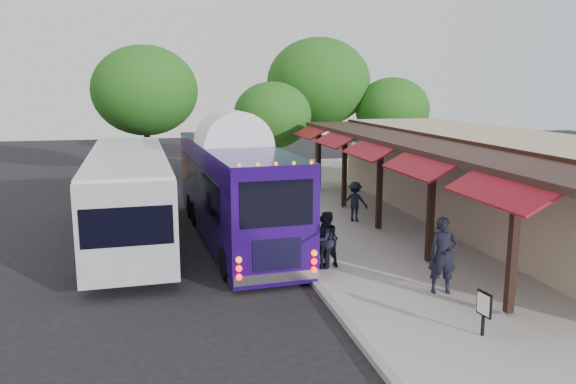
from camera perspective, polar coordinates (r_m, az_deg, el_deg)
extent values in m
plane|color=black|center=(16.22, 1.88, -8.63)|extent=(90.00, 90.00, 0.00)
cube|color=#9E9B93|center=(21.46, 12.17, -3.80)|extent=(10.00, 40.00, 0.15)
cube|color=gray|center=(19.92, -0.90, -4.69)|extent=(0.20, 40.00, 0.16)
cube|color=tan|center=(22.80, 20.35, 1.04)|extent=(5.00, 20.00, 3.60)
cube|color=black|center=(21.33, 14.91, 4.80)|extent=(0.06, 20.00, 0.60)
cube|color=#331E19|center=(20.85, 12.28, 5.06)|extent=(2.60, 20.00, 0.18)
cube|color=black|center=(13.72, 21.90, -5.16)|extent=(0.18, 0.18, 3.16)
cube|color=maroon|center=(13.19, 20.77, 0.30)|extent=(1.00, 3.20, 0.57)
cube|color=black|center=(17.05, 14.31, -1.69)|extent=(0.18, 0.18, 3.16)
cube|color=maroon|center=(16.63, 13.20, 2.76)|extent=(1.00, 3.20, 0.57)
cube|color=black|center=(20.62, 9.28, 0.63)|extent=(0.18, 0.18, 3.16)
cube|color=maroon|center=(20.27, 8.26, 4.32)|extent=(1.00, 3.20, 0.57)
cube|color=black|center=(24.32, 5.76, 2.25)|extent=(0.18, 0.18, 3.16)
cube|color=maroon|center=(24.02, 4.84, 5.39)|extent=(1.00, 3.20, 0.57)
cube|color=black|center=(28.10, 3.17, 3.43)|extent=(0.18, 0.18, 3.16)
cube|color=maroon|center=(27.85, 2.34, 6.16)|extent=(1.00, 3.20, 0.57)
sphere|color=#1A5C91|center=(15.35, 19.27, 0.76)|extent=(0.26, 0.26, 0.26)
sphere|color=#1A5C91|center=(19.71, 11.60, 3.25)|extent=(0.26, 0.26, 0.26)
sphere|color=#1A5C91|center=(24.32, 6.75, 4.78)|extent=(0.26, 0.26, 0.26)
cube|color=#240863|center=(19.92, -5.54, 0.63)|extent=(3.18, 11.39, 2.95)
cube|color=#240863|center=(20.26, -5.46, -3.87)|extent=(3.12, 11.27, 0.33)
ellipsoid|color=white|center=(19.71, -5.62, 4.80)|extent=(3.16, 11.16, 0.53)
cube|color=black|center=(14.35, -2.69, -1.29)|extent=(1.96, 0.17, 1.22)
cube|color=silver|center=(14.96, -2.66, -8.74)|extent=(2.35, 0.33, 0.26)
sphere|color=#FF0C0C|center=(14.66, -6.60, -8.20)|extent=(0.17, 0.17, 0.17)
sphere|color=#FF0C0C|center=(15.00, 1.28, -7.68)|extent=(0.17, 0.17, 0.17)
cylinder|color=black|center=(16.01, -7.34, -7.14)|extent=(0.35, 0.99, 0.97)
cylinder|color=black|center=(16.34, 0.29, -6.68)|extent=(0.35, 0.99, 0.97)
cylinder|color=black|center=(23.61, -9.21, -1.35)|extent=(0.35, 0.99, 0.97)
cylinder|color=black|center=(23.83, -4.01, -1.12)|extent=(0.35, 0.99, 0.97)
cube|color=#919399|center=(20.30, -15.84, -0.12)|extent=(3.01, 11.71, 2.68)
cube|color=black|center=(20.38, -19.45, 0.36)|extent=(0.44, 9.87, 1.01)
cube|color=black|center=(20.23, -12.27, 0.66)|extent=(0.44, 9.87, 1.01)
cube|color=silver|center=(20.10, -16.04, 3.74)|extent=(2.95, 11.48, 0.10)
cylinder|color=black|center=(16.77, -20.30, -6.92)|extent=(0.32, 0.98, 0.97)
cylinder|color=black|center=(16.61, -12.28, -6.65)|extent=(0.32, 0.98, 0.97)
cylinder|color=black|center=(24.04, -18.06, -1.53)|extent=(0.32, 0.98, 0.97)
cylinder|color=black|center=(23.93, -12.51, -1.31)|extent=(0.32, 0.98, 0.97)
imported|color=black|center=(14.87, 15.47, -6.22)|extent=(0.82, 0.64, 1.98)
imported|color=black|center=(16.36, 3.85, -4.86)|extent=(0.99, 0.89, 1.67)
imported|color=black|center=(16.31, 3.73, -5.04)|extent=(1.01, 0.72, 1.60)
imported|color=black|center=(22.05, 6.81, -0.97)|extent=(1.16, 0.97, 1.56)
cube|color=black|center=(12.81, 19.26, -11.62)|extent=(0.06, 0.06, 0.98)
cube|color=black|center=(12.73, 19.32, -10.69)|extent=(0.10, 0.44, 0.53)
cube|color=white|center=(12.71, 19.22, -10.71)|extent=(0.06, 0.37, 0.44)
cylinder|color=#382314|center=(31.95, -1.58, 3.37)|extent=(0.36, 0.36, 2.54)
ellipsoid|color=#1C5816|center=(31.73, -1.61, 7.81)|extent=(4.39, 4.39, 3.73)
cylinder|color=#382314|center=(36.31, 3.06, 5.24)|extent=(0.36, 0.36, 3.78)
ellipsoid|color=#1C5816|center=(36.14, 3.12, 11.08)|extent=(6.54, 6.54, 5.56)
cylinder|color=#382314|center=(36.14, 10.40, 4.16)|extent=(0.36, 0.36, 2.67)
ellipsoid|color=#1C5816|center=(35.94, 10.54, 8.28)|extent=(4.60, 4.60, 3.91)
cylinder|color=#382314|center=(33.40, -14.07, 4.16)|extent=(0.36, 0.36, 3.45)
ellipsoid|color=#1C5816|center=(33.20, -14.34, 9.95)|extent=(5.96, 5.96, 5.07)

